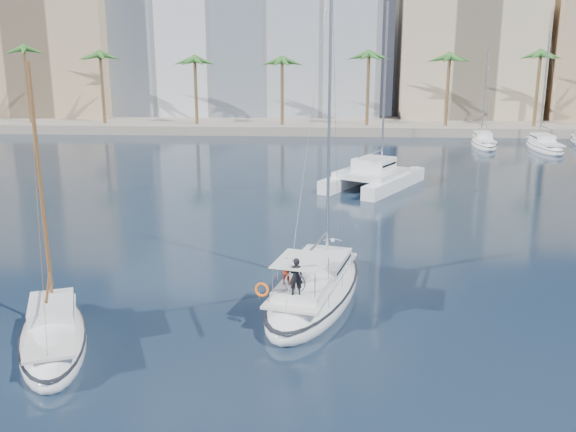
{
  "coord_description": "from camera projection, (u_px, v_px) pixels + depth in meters",
  "views": [
    {
      "loc": [
        1.04,
        -30.47,
        11.86
      ],
      "look_at": [
        -0.81,
        1.5,
        3.24
      ],
      "focal_mm": 40.0,
      "sensor_mm": 36.0,
      "label": 1
    }
  ],
  "objects": [
    {
      "name": "moored_yacht_a",
      "position": [
        483.0,
        146.0,
        76.71
      ],
      "size": [
        3.37,
        9.52,
        11.9
      ],
      "primitive_type": null,
      "rotation": [
        0.0,
        0.0,
        -0.07
      ],
      "color": "white",
      "rests_on": "ground"
    },
    {
      "name": "quay",
      "position": [
        318.0,
        126.0,
        91.16
      ],
      "size": [
        120.0,
        14.0,
        1.2
      ],
      "primitive_type": "cube",
      "color": "gray",
      "rests_on": "ground"
    },
    {
      "name": "building_tan_left",
      "position": [
        46.0,
        49.0,
        98.51
      ],
      "size": [
        22.0,
        14.0,
        22.0
      ],
      "primitive_type": "cube",
      "color": "tan",
      "rests_on": "ground"
    },
    {
      "name": "seagull",
      "position": [
        333.0,
        240.0,
        38.32
      ],
      "size": [
        1.14,
        0.49,
        0.21
      ],
      "color": "silver",
      "rests_on": "ground"
    },
    {
      "name": "small_sloop",
      "position": [
        53.0,
        336.0,
        25.87
      ],
      "size": [
        5.42,
        8.66,
        11.89
      ],
      "rotation": [
        0.0,
        0.0,
        0.37
      ],
      "color": "white",
      "rests_on": "ground"
    },
    {
      "name": "catamaran",
      "position": [
        373.0,
        174.0,
        54.59
      ],
      "size": [
        9.57,
        11.49,
        15.22
      ],
      "rotation": [
        0.0,
        0.0,
        -0.52
      ],
      "color": "white",
      "rests_on": "ground"
    },
    {
      "name": "palm_left",
      "position": [
        67.0,
        56.0,
        86.68
      ],
      "size": [
        3.6,
        3.6,
        12.3
      ],
      "color": "brown",
      "rests_on": "ground"
    },
    {
      "name": "palm_centre",
      "position": [
        318.0,
        56.0,
        84.79
      ],
      "size": [
        3.6,
        3.6,
        12.3
      ],
      "color": "brown",
      "rests_on": "ground"
    },
    {
      "name": "building_beige",
      "position": [
        466.0,
        56.0,
        96.17
      ],
      "size": [
        20.0,
        14.0,
        20.0
      ],
      "primitive_type": "cube",
      "color": "tan",
      "rests_on": "ground"
    },
    {
      "name": "ground",
      "position": [
        302.0,
        285.0,
        32.52
      ],
      "size": [
        160.0,
        160.0,
        0.0
      ],
      "primitive_type": "plane",
      "color": "black",
      "rests_on": "ground"
    },
    {
      "name": "moored_yacht_b",
      "position": [
        544.0,
        149.0,
        74.42
      ],
      "size": [
        3.32,
        10.83,
        13.72
      ],
      "primitive_type": null,
      "rotation": [
        0.0,
        0.0,
        -0.02
      ],
      "color": "white",
      "rests_on": "ground"
    },
    {
      "name": "building_modern",
      "position": [
        243.0,
        29.0,
        99.92
      ],
      "size": [
        42.0,
        16.0,
        28.0
      ],
      "primitive_type": "cube",
      "color": "silver",
      "rests_on": "ground"
    },
    {
      "name": "main_sloop",
      "position": [
        315.0,
        290.0,
        30.52
      ],
      "size": [
        6.06,
        11.53,
        16.35
      ],
      "rotation": [
        0.0,
        0.0,
        -0.24
      ],
      "color": "white",
      "rests_on": "ground"
    }
  ]
}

